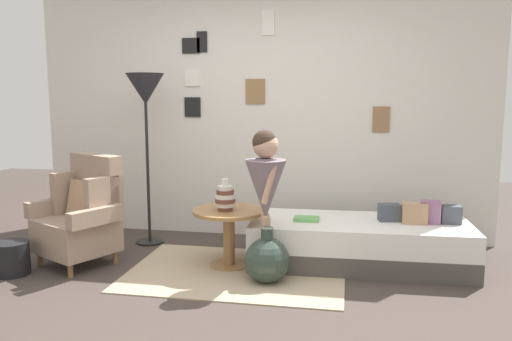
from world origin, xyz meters
The scene contains 16 objects.
ground_plane centered at (0.00, 0.00, 0.00)m, with size 12.00×12.00×0.00m, color #423833.
gallery_wall centered at (0.00, 1.95, 1.30)m, with size 4.80×0.12×2.60m.
rug centered at (0.02, 0.72, 0.01)m, with size 1.82×1.29×0.01m, color tan.
armchair centered at (-1.39, 0.73, 0.44)m, with size 0.90×0.82×0.97m.
daybed centered at (1.05, 1.11, 0.20)m, with size 1.92×0.85×0.40m.
pillow_head centered at (1.82, 1.17, 0.48)m, with size 0.17×0.12×0.16m, color #474C56.
pillow_mid centered at (1.65, 1.15, 0.50)m, with size 0.17×0.12×0.20m, color gray.
pillow_back centered at (1.51, 1.11, 0.49)m, with size 0.21×0.12×0.18m, color tan.
pillow_extra centered at (1.31, 1.17, 0.48)m, with size 0.18×0.12×0.15m, color #474C56.
side_table centered at (-0.08, 0.87, 0.37)m, with size 0.63×0.63×0.51m.
vase_striped centered at (-0.10, 0.82, 0.63)m, with size 0.18×0.18×0.28m.
floor_lamp centered at (-1.05, 1.42, 1.48)m, with size 0.37×0.37×1.71m.
person_child centered at (0.28, 0.69, 0.79)m, with size 0.34×0.34×1.22m.
book_on_daybed centered at (0.59, 1.04, 0.42)m, with size 0.22×0.16×0.03m, color #67B25D.
demijohn_near centered at (0.32, 0.54, 0.19)m, with size 0.37×0.37×0.45m.
magazine_basket centered at (-1.82, 0.33, 0.14)m, with size 0.28×0.28×0.28m, color black.
Camera 1 is at (0.94, -3.31, 1.49)m, focal length 35.36 mm.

